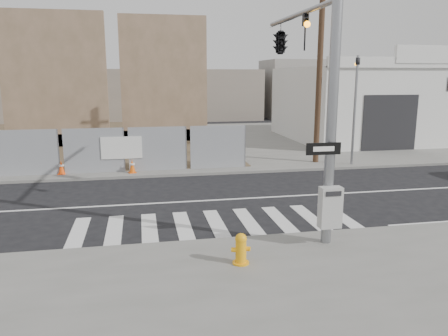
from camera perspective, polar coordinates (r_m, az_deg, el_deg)
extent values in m
plane|color=black|center=(15.64, -2.60, -4.30)|extent=(100.00, 100.00, 0.00)
cube|color=slate|center=(29.26, -6.62, 3.38)|extent=(50.00, 20.00, 0.12)
cylinder|color=gray|center=(11.11, 13.97, 7.72)|extent=(0.26, 0.26, 7.00)
cylinder|color=gray|center=(13.61, 9.70, 19.16)|extent=(0.14, 5.20, 0.14)
cube|color=#B2B2AF|center=(11.29, 13.70, -5.02)|extent=(0.55, 0.30, 1.05)
cube|color=black|center=(10.98, 12.87, 2.46)|extent=(0.90, 0.03, 0.30)
cube|color=silver|center=(10.96, 12.91, 2.45)|extent=(0.55, 0.01, 0.12)
imported|color=black|center=(12.99, 10.57, 17.04)|extent=(0.16, 0.20, 1.00)
imported|color=black|center=(15.05, 7.40, 16.41)|extent=(0.53, 2.48, 1.00)
cylinder|color=gray|center=(22.02, 16.69, 7.14)|extent=(0.12, 0.12, 5.20)
imported|color=black|center=(21.97, 17.09, 13.64)|extent=(0.16, 0.20, 1.00)
cube|color=brown|center=(28.28, -21.19, 10.64)|extent=(6.00, 0.50, 8.00)
cube|color=brown|center=(28.94, -20.52, 3.53)|extent=(6.00, 1.30, 0.80)
cube|color=brown|center=(28.91, -7.82, 11.33)|extent=(5.50, 0.50, 8.00)
cube|color=brown|center=(29.56, -7.67, 4.34)|extent=(5.50, 1.30, 0.80)
cube|color=silver|center=(32.26, 19.32, 7.98)|extent=(12.00, 10.00, 4.80)
cube|color=silver|center=(28.01, 24.90, 12.39)|extent=(12.00, 0.30, 0.60)
cube|color=silver|center=(27.98, 25.05, 13.31)|extent=(4.00, 0.30, 1.00)
cube|color=black|center=(27.01, 20.83, 5.53)|extent=(3.40, 0.06, 3.20)
cylinder|color=#483021|center=(22.14, 12.42, 13.61)|extent=(0.28, 0.28, 10.00)
cylinder|color=#FFA90E|center=(10.33, 2.21, -12.24)|extent=(0.50, 0.50, 0.04)
cylinder|color=#FFA90E|center=(10.23, 2.22, -10.86)|extent=(0.33, 0.33, 0.58)
sphere|color=#FFA90E|center=(10.11, 2.23, -9.25)|extent=(0.27, 0.27, 0.27)
cylinder|color=#FFA90E|center=(10.17, 1.36, -10.63)|extent=(0.16, 0.15, 0.11)
cylinder|color=#FFA90E|center=(10.24, 3.08, -10.49)|extent=(0.16, 0.15, 0.11)
cube|color=#FF4C0D|center=(20.58, -20.41, -0.71)|extent=(0.34, 0.34, 0.03)
cone|color=#FF4C0D|center=(20.52, -20.47, 0.10)|extent=(0.30, 0.30, 0.62)
cylinder|color=silver|center=(20.50, -20.49, 0.34)|extent=(0.24, 0.24, 0.07)
cube|color=#EB5A0C|center=(19.97, -11.87, -0.57)|extent=(0.39, 0.39, 0.03)
cone|color=#EB5A0C|center=(19.91, -11.90, 0.26)|extent=(0.35, 0.35, 0.62)
cylinder|color=silver|center=(19.89, -11.91, 0.52)|extent=(0.24, 0.24, 0.07)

